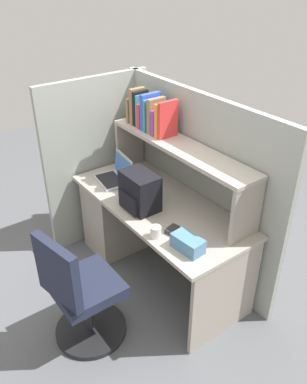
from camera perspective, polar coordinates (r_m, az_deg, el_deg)
name	(u,v)px	position (r m, az deg, el deg)	size (l,w,h in m)	color
ground_plane	(158,273)	(3.56, 0.66, -11.56)	(8.00, 8.00, 0.00)	#595B60
desk	(132,215)	(3.56, -3.07, -3.31)	(1.60, 0.70, 0.73)	#AAA093
cubicle_partition_rear	(195,184)	(3.30, 6.02, 1.16)	(1.84, 0.05, 1.55)	#939991
cubicle_partition_left	(99,161)	(3.70, -7.86, 4.46)	(0.05, 1.06, 1.55)	#939991
overhead_hutch	(180,156)	(3.05, 3.79, 5.17)	(1.44, 0.28, 0.45)	gray
reference_books_on_shelf	(151,114)	(3.24, -0.38, 11.18)	(0.47, 0.19, 0.30)	olive
laptop	(116,175)	(3.42, -5.48, 2.42)	(0.34, 0.29, 0.22)	#B7BABF
backpack	(139,192)	(2.99, -2.06, 0.07)	(0.30, 0.23, 0.29)	black
computer_mouse	(172,230)	(2.80, 2.68, -5.42)	(0.06, 0.10, 0.03)	#262628
paper_cup	(156,232)	(2.74, 0.34, -5.74)	(0.08, 0.08, 0.08)	white
tissue_box	(188,243)	(2.63, 4.94, -7.36)	(0.22, 0.12, 0.10)	teal
office_chair	(81,297)	(2.85, -10.43, -14.58)	(0.52, 0.52, 0.93)	black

